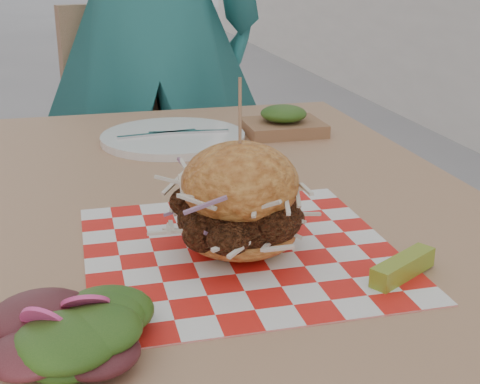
{
  "coord_description": "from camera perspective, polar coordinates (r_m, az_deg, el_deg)",
  "views": [
    {
      "loc": [
        -0.22,
        -1.2,
        1.08
      ],
      "look_at": [
        -0.05,
        -0.5,
        0.82
      ],
      "focal_mm": 50.0,
      "sensor_mm": 36.0,
      "label": 1
    }
  ],
  "objects": [
    {
      "name": "diner",
      "position": [
        1.89,
        -7.82,
        14.35
      ],
      "size": [
        0.68,
        0.46,
        1.82
      ],
      "primitive_type": "imported",
      "rotation": [
        0.0,
        0.0,
        3.1
      ],
      "color": "#297676",
      "rests_on": "ground"
    },
    {
      "name": "patio_table",
      "position": [
        0.98,
        -2.56,
        -5.19
      ],
      "size": [
        0.8,
        1.2,
        0.75
      ],
      "color": "tan",
      "rests_on": "ground"
    },
    {
      "name": "patio_chair",
      "position": [
        1.96,
        -9.3,
        3.76
      ],
      "size": [
        0.52,
        0.53,
        0.95
      ],
      "rotation": [
        0.0,
        0.0,
        0.28
      ],
      "color": "tan",
      "rests_on": "ground"
    },
    {
      "name": "paper_liner",
      "position": [
        0.79,
        0.0,
        -5.03
      ],
      "size": [
        0.36,
        0.36,
        0.0
      ],
      "primitive_type": "cube",
      "color": "red",
      "rests_on": "patio_table"
    },
    {
      "name": "sandwich",
      "position": [
        0.77,
        0.0,
        -1.13
      ],
      "size": [
        0.18,
        0.18,
        0.2
      ],
      "color": "#DA8C3D",
      "rests_on": "paper_liner"
    },
    {
      "name": "pickle_spear",
      "position": [
        0.75,
        13.73,
        -6.24
      ],
      "size": [
        0.09,
        0.07,
        0.02
      ],
      "primitive_type": "cube",
      "rotation": [
        0.0,
        0.0,
        0.53
      ],
      "color": "olive",
      "rests_on": "paper_liner"
    },
    {
      "name": "side_salad",
      "position": [
        0.62,
        -14.24,
        -11.96
      ],
      "size": [
        0.14,
        0.14,
        0.05
      ],
      "color": "#3F1419",
      "rests_on": "patio_table"
    },
    {
      "name": "place_setting",
      "position": [
        1.26,
        -5.72,
        4.65
      ],
      "size": [
        0.27,
        0.27,
        0.02
      ],
      "color": "white",
      "rests_on": "patio_table"
    },
    {
      "name": "kraft_tray",
      "position": [
        1.31,
        3.72,
        5.96
      ],
      "size": [
        0.15,
        0.12,
        0.06
      ],
      "color": "#8D6040",
      "rests_on": "patio_table"
    }
  ]
}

